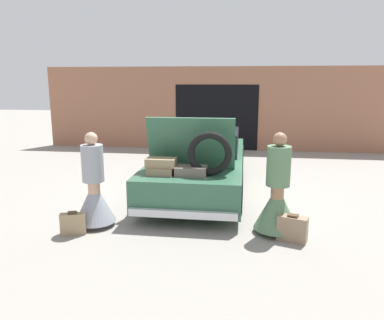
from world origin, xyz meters
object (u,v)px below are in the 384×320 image
Objects in this scene: car at (200,163)px; suitcase_beside_right_person at (292,229)px; person_left at (94,193)px; suitcase_beside_left_person at (73,224)px; person_right at (277,199)px.

suitcase_beside_right_person is at bearing -56.73° from car.
car is 2.78m from person_left.
suitcase_beside_left_person is at bearing -11.98° from person_left.
person_left is 0.97× the size of person_right.
person_right is 3.19m from suitcase_beside_left_person.
car reaches higher than suitcase_beside_left_person.
person_right is at bearing 8.79° from suitcase_beside_left_person.
person_right is 3.41× the size of suitcase_beside_right_person.
suitcase_beside_right_person is at bearing 3.48° from suitcase_beside_left_person.
suitcase_beside_left_person is at bearing -121.10° from car.
person_right is at bearing 106.55° from person_left.
suitcase_beside_right_person is (1.68, -2.56, -0.38)m from car.
person_left is 0.58m from suitcase_beside_left_person.
car is 3.10× the size of person_left.
person_left is at bearing 176.43° from suitcase_beside_right_person.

